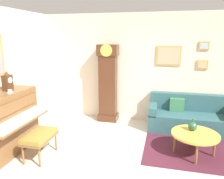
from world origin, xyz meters
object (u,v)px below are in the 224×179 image
at_px(couch, 189,117).
at_px(teacup, 10,91).
at_px(grandfather_clock, 108,85).
at_px(coffee_table, 195,135).
at_px(mantel_clock, 8,82).
at_px(piano_bench, 40,137).
at_px(green_jug, 193,126).
at_px(piano, 4,123).

xyz_separation_m(couch, teacup, (-3.38, -1.94, 0.91)).
bearing_deg(grandfather_clock, coffee_table, -33.20).
xyz_separation_m(couch, mantel_clock, (-3.54, -1.78, 1.06)).
bearing_deg(teacup, coffee_table, 12.24).
xyz_separation_m(piano_bench, coffee_table, (2.80, 0.79, -0.01)).
height_order(couch, green_jug, couch).
relative_size(piano_bench, coffee_table, 0.80).
xyz_separation_m(piano, coffee_table, (3.54, 0.80, -0.21)).
distance_m(grandfather_clock, mantel_clock, 2.46).
bearing_deg(piano, coffee_table, 12.82).
bearing_deg(mantel_clock, teacup, -45.10).
bearing_deg(piano_bench, green_jug, 18.57).
height_order(piano, grandfather_clock, grandfather_clock).
bearing_deg(green_jug, grandfather_clock, 149.03).
relative_size(couch, mantel_clock, 5.00).
height_order(grandfather_clock, teacup, grandfather_clock).
relative_size(couch, coffee_table, 2.16).
bearing_deg(coffee_table, teacup, -167.76).
relative_size(coffee_table, green_jug, 3.67).
bearing_deg(coffee_table, green_jug, 106.73).
relative_size(couch, teacup, 16.38).
xyz_separation_m(coffee_table, green_jug, (-0.04, 0.14, 0.12)).
bearing_deg(couch, piano_bench, -144.55).
distance_m(piano_bench, grandfather_clock, 2.33).
height_order(coffee_table, teacup, teacup).
distance_m(couch, teacup, 4.00).
bearing_deg(coffee_table, mantel_clock, -170.73).
relative_size(piano_bench, teacup, 6.03).
xyz_separation_m(mantel_clock, green_jug, (3.49, 0.71, -0.85)).
height_order(piano_bench, couch, couch).
height_order(couch, teacup, teacup).
height_order(piano, coffee_table, piano).
bearing_deg(coffee_table, piano, -167.18).
bearing_deg(teacup, piano, -155.60).
height_order(piano, mantel_clock, mantel_clock).
xyz_separation_m(piano_bench, couch, (2.80, 2.00, -0.09)).
bearing_deg(piano_bench, couch, 35.45).
bearing_deg(teacup, grandfather_clock, 57.50).
relative_size(piano, piano_bench, 2.06).
bearing_deg(mantel_clock, piano_bench, -16.25).
height_order(piano, piano_bench, piano).
distance_m(piano, mantel_clock, 0.80).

